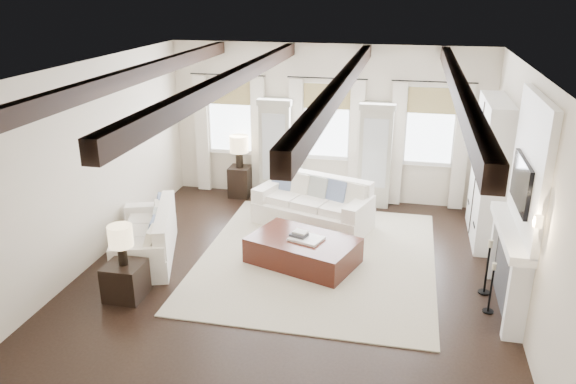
% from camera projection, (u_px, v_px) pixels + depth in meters
% --- Properties ---
extents(ground, '(7.50, 7.50, 0.00)m').
position_uv_depth(ground, '(288.00, 282.00, 8.59)').
color(ground, black).
rests_on(ground, ground).
extents(room_shell, '(6.54, 7.54, 3.22)m').
position_uv_depth(room_shell, '(348.00, 151.00, 8.60)').
color(room_shell, beige).
rests_on(room_shell, ground).
extents(area_rug, '(3.81, 4.43, 0.02)m').
position_uv_depth(area_rug, '(318.00, 257.00, 9.34)').
color(area_rug, '#BBB096').
rests_on(area_rug, ground).
extents(sofa_back, '(2.33, 1.59, 0.92)m').
position_uv_depth(sofa_back, '(314.00, 206.00, 10.52)').
color(sofa_back, white).
rests_on(sofa_back, ground).
extents(sofa_left, '(1.46, 2.12, 0.83)m').
position_uv_depth(sofa_left, '(149.00, 238.00, 9.27)').
color(sofa_left, white).
rests_on(sofa_left, ground).
extents(ottoman, '(1.92, 1.53, 0.44)m').
position_uv_depth(ottoman, '(303.00, 251.00, 9.11)').
color(ottoman, black).
rests_on(ottoman, ground).
extents(tray, '(0.60, 0.52, 0.04)m').
position_uv_depth(tray, '(306.00, 239.00, 8.98)').
color(tray, white).
rests_on(tray, ottoman).
extents(book_lower, '(0.31, 0.27, 0.04)m').
position_uv_depth(book_lower, '(299.00, 235.00, 9.02)').
color(book_lower, '#262628').
rests_on(book_lower, tray).
extents(book_upper, '(0.26, 0.23, 0.03)m').
position_uv_depth(book_upper, '(300.00, 232.00, 9.04)').
color(book_upper, beige).
rests_on(book_upper, book_lower).
extents(side_table_front, '(0.53, 0.53, 0.53)m').
position_uv_depth(side_table_front, '(126.00, 281.00, 8.10)').
color(side_table_front, black).
rests_on(side_table_front, ground).
extents(lamp_front, '(0.35, 0.35, 0.60)m').
position_uv_depth(lamp_front, '(121.00, 238.00, 7.87)').
color(lamp_front, black).
rests_on(lamp_front, side_table_front).
extents(side_table_back, '(0.44, 0.44, 0.65)m').
position_uv_depth(side_table_back, '(240.00, 181.00, 11.97)').
color(side_table_back, black).
rests_on(side_table_back, ground).
extents(lamp_back, '(0.39, 0.39, 0.68)m').
position_uv_depth(lamp_back, '(239.00, 146.00, 11.69)').
color(lamp_back, black).
rests_on(lamp_back, side_table_back).
extents(candlestick_near, '(0.15, 0.15, 0.76)m').
position_uv_depth(candlestick_near, '(491.00, 292.00, 7.71)').
color(candlestick_near, black).
rests_on(candlestick_near, ground).
extents(candlestick_far, '(0.17, 0.17, 0.86)m').
position_uv_depth(candlestick_far, '(487.00, 271.00, 8.17)').
color(candlestick_far, black).
rests_on(candlestick_far, ground).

